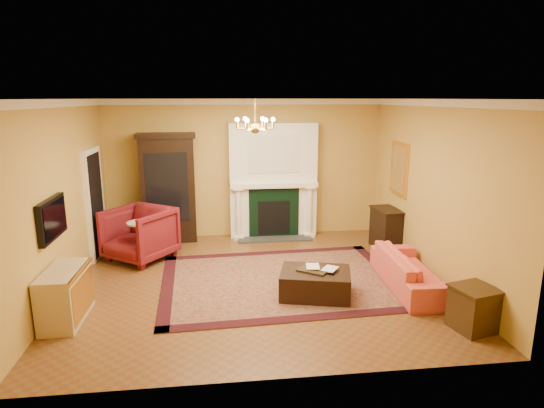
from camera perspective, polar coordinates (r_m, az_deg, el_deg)
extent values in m
cube|color=brown|center=(7.77, -1.96, -9.75)|extent=(6.00, 5.50, 0.02)
cube|color=silver|center=(7.16, -2.16, 13.11)|extent=(6.00, 5.50, 0.02)
cube|color=gold|center=(10.03, -3.40, 4.45)|extent=(6.00, 0.02, 3.00)
cube|color=gold|center=(4.67, 0.82, -5.77)|extent=(6.00, 0.02, 3.00)
cube|color=gold|center=(7.69, -25.03, 0.54)|extent=(0.02, 5.50, 3.00)
cube|color=gold|center=(8.14, 19.58, 1.66)|extent=(0.02, 5.50, 3.00)
cube|color=white|center=(9.96, 0.14, 2.95)|extent=(1.90, 0.32, 2.50)
cube|color=silver|center=(9.70, 0.26, 6.26)|extent=(1.10, 0.01, 0.80)
cube|color=black|center=(9.94, 0.25, -1.20)|extent=(1.10, 0.02, 1.10)
cube|color=black|center=(9.96, 0.26, -1.76)|extent=(0.70, 0.02, 0.75)
cube|color=#333333|center=(9.97, 0.34, -4.32)|extent=(1.60, 0.50, 0.04)
cube|color=white|center=(9.91, 0.18, 2.49)|extent=(1.90, 0.44, 0.10)
cylinder|color=white|center=(9.86, -4.24, -1.12)|extent=(0.14, 0.14, 1.18)
cylinder|color=white|center=(10.05, 4.68, -0.85)|extent=(0.14, 0.14, 1.18)
cube|color=white|center=(9.87, -3.49, 12.70)|extent=(6.00, 0.08, 0.12)
cube|color=white|center=(7.52, -25.74, 11.32)|extent=(0.08, 5.50, 0.12)
cube|color=white|center=(7.97, 20.06, 11.85)|extent=(0.08, 5.50, 0.12)
cube|color=white|center=(9.36, -21.34, 0.12)|extent=(0.08, 1.05, 2.10)
cube|color=black|center=(9.35, -21.11, -0.05)|extent=(0.02, 0.85, 1.95)
cube|color=black|center=(7.15, -25.90, -1.67)|extent=(0.08, 0.95, 0.58)
cube|color=black|center=(7.13, -25.56, -1.66)|extent=(0.01, 0.85, 0.48)
cube|color=gold|center=(9.35, 15.67, 4.28)|extent=(0.05, 0.76, 1.05)
cube|color=white|center=(9.34, 15.51, 4.28)|extent=(0.01, 0.62, 0.90)
cylinder|color=gold|center=(7.16, -2.14, 11.43)|extent=(0.03, 0.03, 0.40)
sphere|color=gold|center=(7.18, -2.13, 9.44)|extent=(0.16, 0.16, 0.16)
sphere|color=#FFE5B2|center=(7.20, 0.12, 10.57)|extent=(0.07, 0.07, 0.07)
sphere|color=#FFE5B2|center=(7.42, -1.20, 10.65)|extent=(0.07, 0.07, 0.07)
sphere|color=#FFE5B2|center=(7.40, -3.39, 10.62)|extent=(0.07, 0.07, 0.07)
sphere|color=#FFE5B2|center=(7.15, -4.41, 10.52)|extent=(0.07, 0.07, 0.07)
sphere|color=#FFE5B2|center=(6.92, -3.14, 10.45)|extent=(0.07, 0.07, 0.07)
sphere|color=#FFE5B2|center=(6.94, -0.80, 10.47)|extent=(0.07, 0.07, 0.07)
cube|color=#410E16|center=(7.79, 1.18, -9.54)|extent=(4.12, 3.18, 0.02)
cube|color=black|center=(9.87, -12.86, 1.67)|extent=(1.13, 0.57, 2.21)
imported|color=maroon|center=(8.96, -16.31, -3.33)|extent=(1.46, 1.45, 1.11)
cylinder|color=black|center=(8.99, -16.09, -6.84)|extent=(0.30, 0.30, 0.04)
cylinder|color=black|center=(8.87, -16.24, -4.59)|extent=(0.07, 0.07, 0.70)
cylinder|color=silver|center=(8.77, -16.39, -2.28)|extent=(0.44, 0.44, 0.03)
cube|color=tan|center=(6.97, -24.53, -10.39)|extent=(0.48, 1.00, 0.74)
imported|color=#E05247|center=(7.75, 17.11, -7.29)|extent=(0.66, 2.00, 0.77)
cube|color=#3D2510|center=(6.73, 23.96, -12.01)|extent=(0.60, 0.60, 0.57)
cube|color=black|center=(9.54, 14.15, -3.13)|extent=(0.49, 0.77, 0.81)
cube|color=black|center=(7.19, 5.45, -9.84)|extent=(1.22, 1.01, 0.40)
cube|color=black|center=(7.13, 5.29, -8.20)|extent=(0.57, 0.55, 0.03)
imported|color=gray|center=(7.11, 4.33, -6.91)|extent=(0.21, 0.06, 0.27)
imported|color=gray|center=(7.09, 6.54, -7.02)|extent=(0.18, 0.13, 0.27)
cylinder|color=tan|center=(9.84, -3.05, 2.97)|extent=(0.12, 0.12, 0.09)
cone|color=#0E3613|center=(9.81, -3.06, 4.27)|extent=(0.17, 0.17, 0.36)
cylinder|color=tan|center=(10.01, 4.40, 3.11)|extent=(0.11, 0.11, 0.09)
cone|color=#0E3613|center=(9.98, 4.43, 4.32)|extent=(0.16, 0.16, 0.34)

